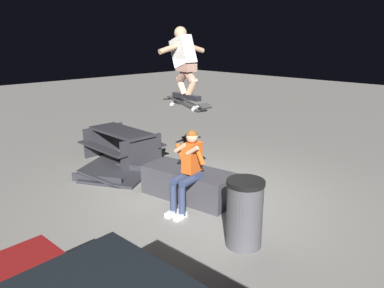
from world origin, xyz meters
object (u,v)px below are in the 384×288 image
(person_sitting_on_ledge, at_px, (188,167))
(picnic_table_back, at_px, (121,140))
(trash_bin, at_px, (244,213))
(ledge_box_main, at_px, (189,183))
(skateboard, at_px, (186,103))
(skater_airborne, at_px, (184,60))
(kicker_ramp, at_px, (115,175))

(person_sitting_on_ledge, height_order, picnic_table_back, person_sitting_on_ledge)
(picnic_table_back, bearing_deg, person_sitting_on_ledge, 166.05)
(picnic_table_back, distance_m, trash_bin, 4.40)
(ledge_box_main, bearing_deg, trash_bin, 160.53)
(ledge_box_main, xyz_separation_m, person_sitting_on_ledge, (-0.35, 0.36, 0.51))
(picnic_table_back, bearing_deg, trash_bin, 167.28)
(skateboard, relative_size, skater_airborne, 0.92)
(skater_airborne, distance_m, picnic_table_back, 3.45)
(kicker_ramp, relative_size, picnic_table_back, 0.90)
(ledge_box_main, relative_size, picnic_table_back, 0.99)
(ledge_box_main, height_order, skater_airborne, skater_airborne)
(ledge_box_main, relative_size, skater_airborne, 1.51)
(person_sitting_on_ledge, height_order, trash_bin, person_sitting_on_ledge)
(skateboard, height_order, trash_bin, skateboard)
(person_sitting_on_ledge, distance_m, skateboard, 1.04)
(skater_airborne, bearing_deg, skateboard, 174.36)
(ledge_box_main, height_order, person_sitting_on_ledge, person_sitting_on_ledge)
(ledge_box_main, relative_size, kicker_ramp, 1.09)
(trash_bin, bearing_deg, kicker_ramp, -3.30)
(skateboard, height_order, picnic_table_back, skateboard)
(skater_airborne, relative_size, kicker_ramp, 0.72)
(skater_airborne, height_order, kicker_ramp, skater_airborne)
(person_sitting_on_ledge, distance_m, picnic_table_back, 3.06)
(picnic_table_back, bearing_deg, skater_airborne, 167.32)
(ledge_box_main, xyz_separation_m, picnic_table_back, (2.60, -0.37, 0.23))
(person_sitting_on_ledge, distance_m, trash_bin, 1.39)
(ledge_box_main, distance_m, kicker_ramp, 1.83)
(skateboard, height_order, kicker_ramp, skateboard)
(ledge_box_main, bearing_deg, kicker_ramp, 12.62)
(ledge_box_main, distance_m, skater_airborne, 2.23)
(skater_airborne, bearing_deg, person_sitting_on_ledge, 150.26)
(person_sitting_on_ledge, relative_size, skater_airborne, 1.23)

